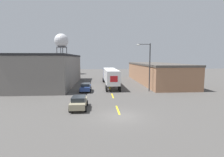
% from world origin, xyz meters
% --- Properties ---
extents(ground_plane, '(160.00, 160.00, 0.00)m').
position_xyz_m(ground_plane, '(0.00, 0.00, 0.00)').
color(ground_plane, '#4C4947').
extents(road_centerline, '(0.20, 18.99, 0.01)m').
position_xyz_m(road_centerline, '(0.00, 10.00, 0.00)').
color(road_centerline, yellow).
rests_on(road_centerline, ground_plane).
extents(warehouse_left, '(10.68, 24.14, 6.75)m').
position_xyz_m(warehouse_left, '(-12.84, 22.77, 3.38)').
color(warehouse_left, slate).
rests_on(warehouse_left, ground_plane).
extents(warehouse_right, '(8.90, 26.93, 4.74)m').
position_xyz_m(warehouse_right, '(11.95, 25.09, 2.37)').
color(warehouse_right, '#9E7051').
rests_on(warehouse_right, ground_plane).
extents(semi_truck, '(2.97, 15.91, 3.70)m').
position_xyz_m(semi_truck, '(0.26, 20.36, 2.27)').
color(semi_truck, navy).
rests_on(semi_truck, ground_plane).
extents(parked_car_left_near, '(1.94, 4.16, 1.50)m').
position_xyz_m(parked_car_left_near, '(-4.54, 3.08, 0.79)').
color(parked_car_left_near, tan).
rests_on(parked_car_left_near, ground_plane).
extents(parked_car_left_far, '(1.94, 4.16, 1.50)m').
position_xyz_m(parked_car_left_far, '(-4.54, 13.92, 0.79)').
color(parked_car_left_far, navy).
rests_on(parked_car_left_far, ground_plane).
extents(water_tower, '(5.17, 5.17, 15.06)m').
position_xyz_m(water_tower, '(-15.93, 49.90, 12.24)').
color(water_tower, '#47474C').
rests_on(water_tower, ground_plane).
extents(street_lamp, '(2.53, 0.32, 8.55)m').
position_xyz_m(street_lamp, '(6.65, 13.31, 4.93)').
color(street_lamp, '#2D2D30').
rests_on(street_lamp, ground_plane).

